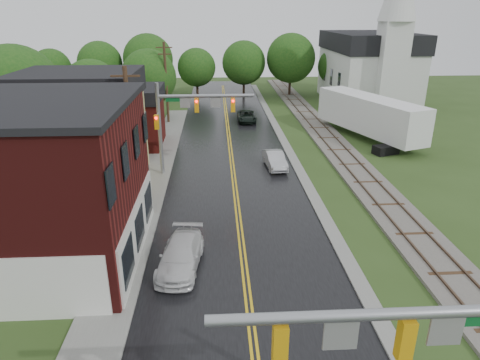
{
  "coord_description": "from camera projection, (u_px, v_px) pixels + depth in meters",
  "views": [
    {
      "loc": [
        -1.28,
        -5.11,
        12.13
      ],
      "look_at": [
        -0.04,
        16.61,
        3.5
      ],
      "focal_mm": 32.0,
      "sensor_mm": 36.0,
      "label": 1
    }
  ],
  "objects": [
    {
      "name": "main_road",
      "position": [
        232.0,
        161.0,
        37.12
      ],
      "size": [
        10.0,
        90.0,
        0.02
      ],
      "primitive_type": "cube",
      "color": "black",
      "rests_on": "ground"
    },
    {
      "name": "railroad",
      "position": [
        331.0,
        141.0,
        42.25
      ],
      "size": [
        3.2,
        80.0,
        0.3
      ],
      "color": "#59544C",
      "rests_on": "ground"
    },
    {
      "name": "yellow_house",
      "position": [
        85.0,
        140.0,
        31.65
      ],
      "size": [
        8.0,
        7.0,
        6.4
      ],
      "primitive_type": "cube",
      "color": "tan",
      "rests_on": "ground"
    },
    {
      "name": "traffic_signal_far",
      "position": [
        187.0,
        112.0,
        32.32
      ],
      "size": [
        7.34,
        0.43,
        7.2
      ],
      "color": "gray",
      "rests_on": "ground"
    },
    {
      "name": "church",
      "position": [
        371.0,
        61.0,
        58.06
      ],
      "size": [
        10.4,
        18.4,
        20.0
      ],
      "color": "silver",
      "rests_on": "ground"
    },
    {
      "name": "curb_right",
      "position": [
        284.0,
        143.0,
        42.05
      ],
      "size": [
        0.8,
        70.0,
        0.12
      ],
      "primitive_type": "cube",
      "color": "gray",
      "rests_on": "ground"
    },
    {
      "name": "tree_left_b",
      "position": [
        18.0,
        93.0,
        35.83
      ],
      "size": [
        7.6,
        7.6,
        9.69
      ],
      "color": "black",
      "rests_on": "ground"
    },
    {
      "name": "sedan_silver",
      "position": [
        275.0,
        160.0,
        35.28
      ],
      "size": [
        1.75,
        4.14,
        1.33
      ],
      "primitive_type": "imported",
      "rotation": [
        0.0,
        0.0,
        0.09
      ],
      "color": "#AEAFB3",
      "rests_on": "ground"
    },
    {
      "name": "utility_pole_c",
      "position": [
        166.0,
        82.0,
        48.01
      ],
      "size": [
        1.8,
        0.28,
        9.0
      ],
      "color": "#382616",
      "rests_on": "ground"
    },
    {
      "name": "pickup_white",
      "position": [
        181.0,
        256.0,
        21.45
      ],
      "size": [
        2.47,
        4.94,
        1.38
      ],
      "primitive_type": "imported",
      "rotation": [
        0.0,
        0.0,
        -0.12
      ],
      "color": "silver",
      "rests_on": "ground"
    },
    {
      "name": "traffic_signal_near",
      "position": [
        435.0,
        357.0,
        9.49
      ],
      "size": [
        7.34,
        0.3,
        7.2
      ],
      "color": "gray",
      "rests_on": "ground"
    },
    {
      "name": "darkred_building",
      "position": [
        124.0,
        123.0,
        40.42
      ],
      "size": [
        7.0,
        6.0,
        4.4
      ],
      "primitive_type": "cube",
      "color": "#3F0F0C",
      "rests_on": "ground"
    },
    {
      "name": "semi_trailer",
      "position": [
        369.0,
        115.0,
        42.68
      ],
      "size": [
        7.46,
        13.85,
        4.21
      ],
      "color": "black",
      "rests_on": "ground"
    },
    {
      "name": "tree_left_c",
      "position": [
        93.0,
        90.0,
        43.91
      ],
      "size": [
        6.0,
        6.0,
        7.65
      ],
      "color": "black",
      "rests_on": "ground"
    },
    {
      "name": "tree_left_e",
      "position": [
        150.0,
        78.0,
        49.63
      ],
      "size": [
        6.4,
        6.4,
        8.16
      ],
      "color": "black",
      "rests_on": "ground"
    },
    {
      "name": "sidewalk_left",
      "position": [
        152.0,
        184.0,
        32.15
      ],
      "size": [
        2.4,
        50.0,
        0.12
      ],
      "primitive_type": "cube",
      "color": "gray",
      "rests_on": "ground"
    },
    {
      "name": "suv_dark",
      "position": [
        246.0,
        116.0,
        49.97
      ],
      "size": [
        2.06,
        4.46,
        1.24
      ],
      "primitive_type": "imported",
      "rotation": [
        0.0,
        0.0,
        0.0
      ],
      "color": "black",
      "rests_on": "ground"
    },
    {
      "name": "utility_pole_b",
      "position": [
        131.0,
        134.0,
        27.6
      ],
      "size": [
        1.8,
        0.28,
        9.0
      ],
      "color": "#382616",
      "rests_on": "ground"
    }
  ]
}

